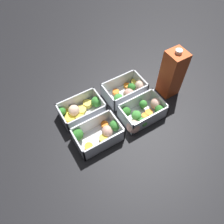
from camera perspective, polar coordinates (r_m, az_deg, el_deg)
ground_plane at (r=0.80m, az=-0.00°, el=-0.89°), size 4.00×4.00×0.00m
container_near_left at (r=0.85m, az=4.33°, el=5.55°), size 0.18×0.10×0.06m
container_near_right at (r=0.80m, az=-8.14°, el=0.50°), size 0.16×0.11×0.06m
container_far_left at (r=0.79m, az=8.03°, el=-0.41°), size 0.19×0.12×0.06m
container_far_right at (r=0.74m, az=-3.50°, el=-5.64°), size 0.16×0.10×0.06m
juice_carton at (r=0.84m, az=15.40°, el=9.65°), size 0.07×0.07×0.20m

